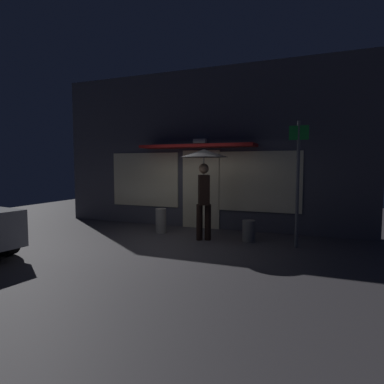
# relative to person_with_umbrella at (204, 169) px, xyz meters

# --- Properties ---
(ground_plane) EXTENTS (18.00, 18.00, 0.00)m
(ground_plane) POSITION_rel_person_with_umbrella_xyz_m (-0.60, -0.77, -1.69)
(ground_plane) COLOR #423F44
(building_facade) EXTENTS (9.03, 1.00, 4.45)m
(building_facade) POSITION_rel_person_with_umbrella_xyz_m (-0.60, 1.57, 0.51)
(building_facade) COLOR #4C4C56
(building_facade) RESTS_ON ground
(person_with_umbrella) EXTENTS (1.12, 1.12, 2.15)m
(person_with_umbrella) POSITION_rel_person_with_umbrella_xyz_m (0.00, 0.00, 0.00)
(person_with_umbrella) COLOR black
(person_with_umbrella) RESTS_ON ground
(street_sign_post) EXTENTS (0.40, 0.07, 2.71)m
(street_sign_post) POSITION_rel_person_with_umbrella_xyz_m (2.10, 0.08, -0.16)
(street_sign_post) COLOR #595B60
(street_sign_post) RESTS_ON ground
(sidewalk_bollard) EXTENTS (0.28, 0.28, 0.64)m
(sidewalk_bollard) POSITION_rel_person_with_umbrella_xyz_m (-1.33, 0.37, -1.36)
(sidewalk_bollard) COLOR #9E998E
(sidewalk_bollard) RESTS_ON ground
(sidewalk_bollard_2) EXTENTS (0.29, 0.29, 0.50)m
(sidewalk_bollard_2) POSITION_rel_person_with_umbrella_xyz_m (1.03, 0.24, -1.44)
(sidewalk_bollard_2) COLOR slate
(sidewalk_bollard_2) RESTS_ON ground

